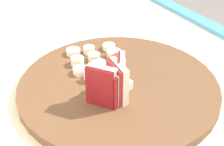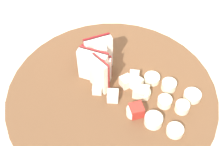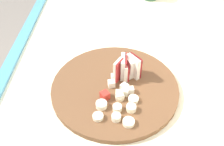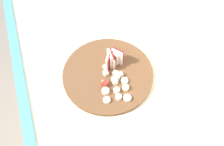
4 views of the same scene
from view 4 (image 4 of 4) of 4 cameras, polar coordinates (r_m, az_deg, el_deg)
tiled_countertop at (r=1.34m, az=-0.55°, el=-12.96°), size 1.53×0.67×0.89m
tile_backsplash at (r=1.17m, az=16.03°, el=-2.01°), size 2.40×0.04×1.47m
cutting_board at (r=0.96m, az=-0.97°, el=-0.23°), size 0.35×0.35×0.02m
apple_wedge_fan at (r=0.96m, az=0.26°, el=3.36°), size 0.06×0.08×0.07m
apple_dice_pile at (r=0.94m, az=0.07°, el=-0.63°), size 0.10×0.09×0.02m
banana_slice_rows at (r=0.91m, az=0.90°, el=-3.95°), size 0.11×0.12×0.02m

